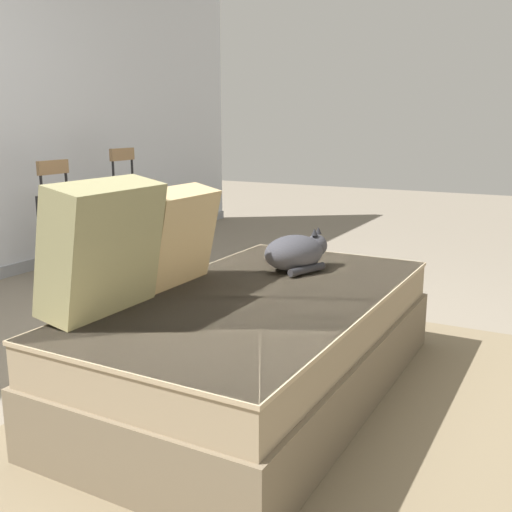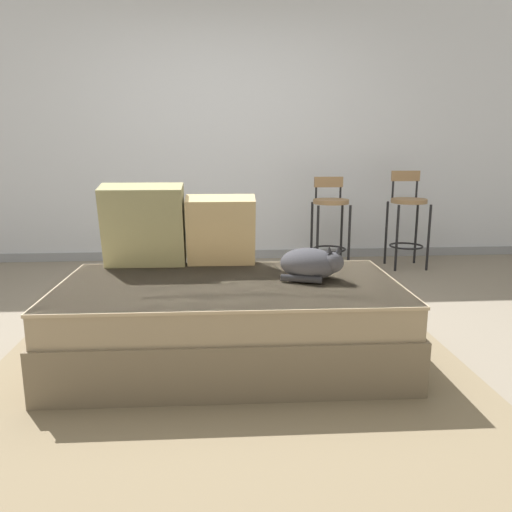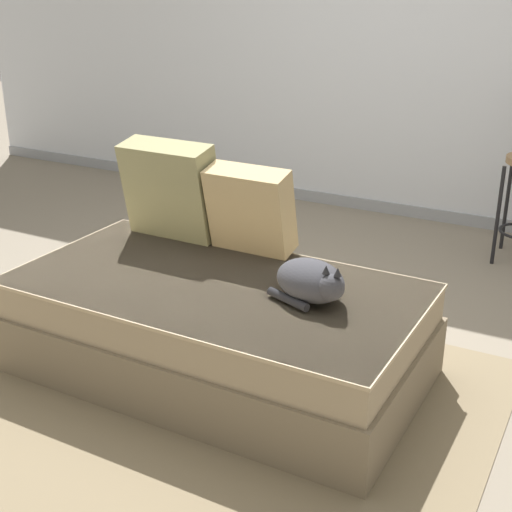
{
  "view_description": "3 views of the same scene",
  "coord_description": "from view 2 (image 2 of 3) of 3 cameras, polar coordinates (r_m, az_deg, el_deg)",
  "views": [
    {
      "loc": [
        -2.15,
        -1.52,
        1.16
      ],
      "look_at": [
        0.15,
        -0.3,
        0.57
      ],
      "focal_mm": 42.0,
      "sensor_mm": 36.0,
      "label": 1
    },
    {
      "loc": [
        -0.05,
        -2.98,
        1.15
      ],
      "look_at": [
        0.15,
        -0.3,
        0.57
      ],
      "focal_mm": 35.0,
      "sensor_mm": 36.0,
      "label": 2
    },
    {
      "loc": [
        1.52,
        -2.85,
        1.73
      ],
      "look_at": [
        0.15,
        -0.3,
        0.57
      ],
      "focal_mm": 50.0,
      "sensor_mm": 36.0,
      "label": 3
    }
  ],
  "objects": [
    {
      "name": "wall_back_panel",
      "position": [
        5.23,
        -3.82,
        13.86
      ],
      "size": [
        8.0,
        0.1,
        2.6
      ],
      "primitive_type": "cube",
      "color": "silver",
      "rests_on": "ground"
    },
    {
      "name": "bar_stool_by_doorway",
      "position": [
        5.07,
        16.94,
        4.67
      ],
      "size": [
        0.34,
        0.34,
        0.93
      ],
      "color": "black",
      "rests_on": "ground"
    },
    {
      "name": "throw_pillow_corner",
      "position": [
        3.05,
        -12.7,
        3.44
      ],
      "size": [
        0.48,
        0.26,
        0.5
      ],
      "color": "#847F56",
      "rests_on": "couch"
    },
    {
      "name": "couch",
      "position": [
        2.74,
        -3.0,
        -7.44
      ],
      "size": [
        1.85,
        1.02,
        0.45
      ],
      "color": "#766750",
      "rests_on": "ground"
    },
    {
      "name": "throw_pillow_middle",
      "position": [
        3.02,
        -4.04,
        2.94
      ],
      "size": [
        0.41,
        0.24,
        0.43
      ],
      "color": "tan",
      "rests_on": "couch"
    },
    {
      "name": "cat",
      "position": [
        2.74,
        6.32,
        -0.88
      ],
      "size": [
        0.38,
        0.34,
        0.2
      ],
      "color": "#333338",
      "rests_on": "couch"
    },
    {
      "name": "area_rug",
      "position": [
        2.56,
        -2.78,
        -14.45
      ],
      "size": [
        2.53,
        2.09,
        0.01
      ],
      "primitive_type": "cube",
      "color": "#75664C",
      "rests_on": "ground"
    },
    {
      "name": "ground_plane",
      "position": [
        3.2,
        -3.12,
        -8.87
      ],
      "size": [
        16.0,
        16.0,
        0.0
      ],
      "primitive_type": "plane",
      "color": "slate",
      "rests_on": "ground"
    },
    {
      "name": "wall_baseboard_trim",
      "position": [
        5.29,
        -3.62,
        0.17
      ],
      "size": [
        8.0,
        0.02,
        0.09
      ],
      "primitive_type": "cube",
      "color": "gray",
      "rests_on": "ground"
    },
    {
      "name": "bar_stool_near_window",
      "position": [
        4.85,
        8.48,
        4.66
      ],
      "size": [
        0.34,
        0.34,
        0.88
      ],
      "color": "black",
      "rests_on": "ground"
    }
  ]
}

